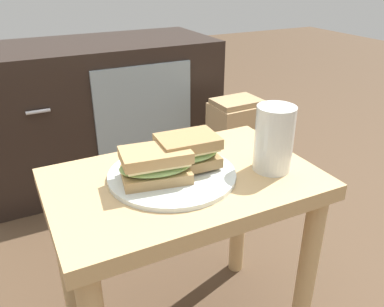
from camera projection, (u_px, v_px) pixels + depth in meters
The scene contains 7 objects.
side_table at pixel (184, 213), 0.87m from camera, with size 0.56×0.36×0.46m.
tv_cabinet at pixel (100, 111), 1.69m from camera, with size 0.96×0.46×0.58m.
plate at pixel (172, 175), 0.83m from camera, with size 0.27×0.27×0.01m, color silver.
sandwich_front at pixel (155, 164), 0.79m from camera, with size 0.16×0.12×0.07m.
sandwich_back at pixel (188, 151), 0.83m from camera, with size 0.14×0.10×0.07m.
beer_glass at pixel (274, 140), 0.83m from camera, with size 0.08×0.08×0.14m.
paper_bag at pixel (234, 148), 1.58m from camera, with size 0.19×0.16×0.40m.
Camera 1 is at (-0.31, -0.65, 0.87)m, focal length 37.03 mm.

